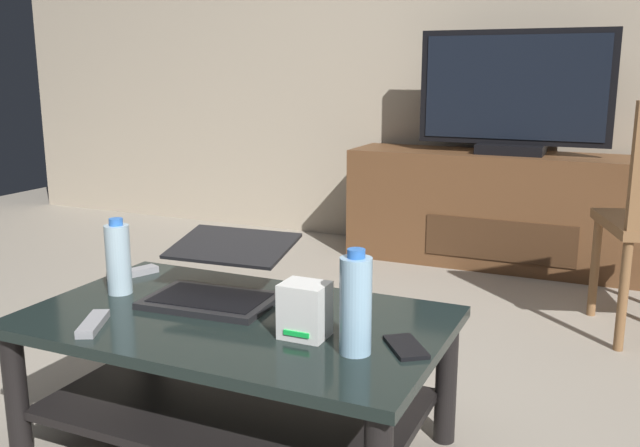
# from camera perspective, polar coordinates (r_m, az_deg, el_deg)

# --- Properties ---
(ground_plane) EXTENTS (7.68, 7.68, 0.00)m
(ground_plane) POSITION_cam_1_polar(r_m,az_deg,el_deg) (2.11, -4.04, -16.69)
(ground_plane) COLOR #9E9384
(back_wall) EXTENTS (6.40, 0.12, 2.80)m
(back_wall) POSITION_cam_1_polar(r_m,az_deg,el_deg) (4.11, 12.38, 17.52)
(back_wall) COLOR #B2A38C
(back_wall) RESTS_ON ground
(coffee_table) EXTENTS (1.11, 0.66, 0.39)m
(coffee_table) POSITION_cam_1_polar(r_m,az_deg,el_deg) (1.91, -6.94, -10.91)
(coffee_table) COLOR black
(coffee_table) RESTS_ON ground
(media_cabinet) EXTENTS (1.68, 0.42, 0.60)m
(media_cabinet) POSITION_cam_1_polar(r_m,az_deg,el_deg) (3.79, 15.18, 1.07)
(media_cabinet) COLOR brown
(media_cabinet) RESTS_ON ground
(television) EXTENTS (0.96, 0.20, 0.62)m
(television) POSITION_cam_1_polar(r_m,az_deg,el_deg) (3.70, 15.66, 10.14)
(television) COLOR black
(television) RESTS_ON media_cabinet
(laptop) EXTENTS (0.37, 0.39, 0.16)m
(laptop) POSITION_cam_1_polar(r_m,az_deg,el_deg) (1.99, -8.27, -4.43)
(laptop) COLOR black
(laptop) RESTS_ON coffee_table
(router_box) EXTENTS (0.11, 0.10, 0.14)m
(router_box) POSITION_cam_1_polar(r_m,az_deg,el_deg) (1.69, -1.26, -7.14)
(router_box) COLOR white
(router_box) RESTS_ON coffee_table
(water_bottle_near) EXTENTS (0.07, 0.07, 0.22)m
(water_bottle_near) POSITION_cam_1_polar(r_m,az_deg,el_deg) (2.08, -16.26, -2.77)
(water_bottle_near) COLOR silver
(water_bottle_near) RESTS_ON coffee_table
(water_bottle_far) EXTENTS (0.07, 0.07, 0.25)m
(water_bottle_far) POSITION_cam_1_polar(r_m,az_deg,el_deg) (1.58, 2.95, -6.68)
(water_bottle_far) COLOR #99C6E5
(water_bottle_far) RESTS_ON coffee_table
(cell_phone) EXTENTS (0.14, 0.15, 0.01)m
(cell_phone) POSITION_cam_1_polar(r_m,az_deg,el_deg) (1.65, 7.07, -10.03)
(cell_phone) COLOR black
(cell_phone) RESTS_ON coffee_table
(tv_remote) EXTENTS (0.11, 0.16, 0.02)m
(tv_remote) POSITION_cam_1_polar(r_m,az_deg,el_deg) (1.86, -18.17, -7.83)
(tv_remote) COLOR #99999E
(tv_remote) RESTS_ON coffee_table
(soundbar_remote) EXTENTS (0.10, 0.16, 0.02)m
(soundbar_remote) POSITION_cam_1_polar(r_m,az_deg,el_deg) (2.27, -15.12, -3.93)
(soundbar_remote) COLOR #99999E
(soundbar_remote) RESTS_ON coffee_table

